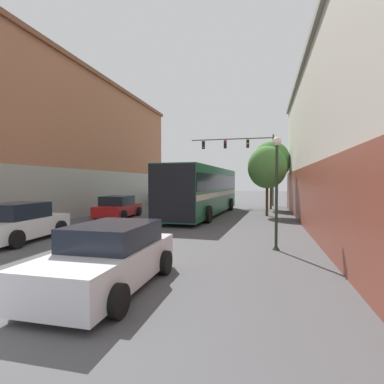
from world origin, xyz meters
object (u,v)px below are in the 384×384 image
(traffic_signal_gantry, at_px, (246,154))
(street_tree_far, at_px, (271,161))
(bus, at_px, (203,189))
(parked_car_left_mid, at_px, (20,223))
(parked_car_left_far, at_px, (118,207))
(parked_car_left_near, at_px, (170,198))
(street_lamp, at_px, (277,188))
(hatchback_foreground, at_px, (109,258))
(street_tree_near, at_px, (267,167))

(traffic_signal_gantry, height_order, street_tree_far, traffic_signal_gantry)
(bus, bearing_deg, traffic_signal_gantry, -10.74)
(traffic_signal_gantry, distance_m, street_tree_far, 4.51)
(parked_car_left_mid, xyz_separation_m, parked_car_left_far, (-0.03, 8.12, -0.04))
(bus, distance_m, parked_car_left_near, 11.31)
(parked_car_left_far, distance_m, street_lamp, 12.26)
(bus, relative_size, hatchback_foreground, 3.20)
(traffic_signal_gantry, bearing_deg, parked_car_left_near, 179.60)
(street_lamp, bearing_deg, street_tree_near, 91.42)
(street_lamp, xyz_separation_m, street_tree_far, (0.09, 16.15, 1.99))
(street_tree_far, bearing_deg, parked_car_left_mid, -119.99)
(street_tree_near, relative_size, street_tree_far, 0.82)
(traffic_signal_gantry, relative_size, street_lamp, 2.15)
(bus, bearing_deg, parked_car_left_mid, 157.97)
(traffic_signal_gantry, relative_size, street_tree_far, 1.41)
(street_lamp, bearing_deg, bus, 114.60)
(parked_car_left_near, distance_m, street_lamp, 22.43)
(parked_car_left_mid, bearing_deg, street_lamp, -89.28)
(bus, distance_m, street_tree_near, 4.67)
(street_lamp, height_order, street_tree_near, street_tree_near)
(hatchback_foreground, relative_size, street_tree_near, 0.84)
(parked_car_left_mid, relative_size, parked_car_left_far, 1.00)
(bus, relative_size, parked_car_left_near, 3.08)
(parked_car_left_far, relative_size, traffic_signal_gantry, 0.51)
(parked_car_left_near, height_order, street_tree_far, street_tree_far)
(hatchback_foreground, distance_m, traffic_signal_gantry, 24.94)
(traffic_signal_gantry, xyz_separation_m, street_lamp, (2.33, -19.80, -3.07))
(hatchback_foreground, bearing_deg, parked_car_left_mid, 57.19)
(street_lamp, distance_m, street_tree_near, 10.80)
(traffic_signal_gantry, xyz_separation_m, street_tree_near, (2.07, -9.07, -1.84))
(street_tree_far, bearing_deg, street_tree_near, -93.71)
(bus, height_order, street_tree_far, street_tree_far)
(bus, xyz_separation_m, parked_car_left_near, (-5.69, 9.70, -1.21))
(parked_car_left_near, height_order, traffic_signal_gantry, traffic_signal_gantry)
(street_tree_near, bearing_deg, parked_car_left_far, -160.02)
(street_lamp, bearing_deg, street_tree_far, 89.69)
(hatchback_foreground, bearing_deg, bus, 3.44)
(parked_car_left_mid, distance_m, traffic_signal_gantry, 22.37)
(traffic_signal_gantry, xyz_separation_m, street_tree_far, (2.42, -3.65, -1.08))
(parked_car_left_near, relative_size, street_tree_far, 0.72)
(parked_car_left_far, bearing_deg, street_lamp, -130.19)
(parked_car_left_mid, height_order, parked_car_left_far, parked_car_left_mid)
(parked_car_left_near, xyz_separation_m, street_tree_far, (10.42, -3.70, 3.46))
(hatchback_foreground, height_order, parked_car_left_near, hatchback_foreground)
(traffic_signal_gantry, distance_m, street_lamp, 20.17)
(parked_car_left_mid, bearing_deg, hatchback_foreground, -126.72)
(parked_car_left_far, xyz_separation_m, street_lamp, (9.75, -7.28, 1.45))
(parked_car_left_far, distance_m, street_tree_far, 13.69)
(parked_car_left_near, bearing_deg, parked_car_left_mid, 176.17)
(parked_car_left_far, bearing_deg, parked_car_left_mid, 176.78)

